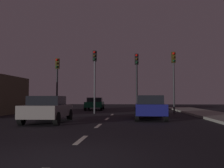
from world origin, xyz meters
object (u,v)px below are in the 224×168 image
object	(u,v)px
traffic_signal_center_right	(137,72)
traffic_signal_far_left	(57,75)
car_adjacent_lane	(48,109)
car_oncoming_far	(95,103)
traffic_signal_center_left	(95,70)
car_stopped_ahead	(150,107)
traffic_signal_far_right	(174,70)

from	to	relation	value
traffic_signal_center_right	traffic_signal_far_left	bearing A→B (deg)	-179.99
traffic_signal_far_left	traffic_signal_center_right	world-z (taller)	traffic_signal_center_right
car_adjacent_lane	car_oncoming_far	world-z (taller)	car_adjacent_lane
traffic_signal_center_left	traffic_signal_center_right	xyz separation A→B (m)	(3.56, -0.00, -0.20)
car_adjacent_lane	traffic_signal_center_right	bearing A→B (deg)	57.24
traffic_signal_far_left	car_stopped_ahead	world-z (taller)	traffic_signal_far_left
car_oncoming_far	car_adjacent_lane	bearing A→B (deg)	-91.30
traffic_signal_center_left	car_oncoming_far	xyz separation A→B (m)	(-0.98, 6.33, -3.01)
traffic_signal_center_right	car_adjacent_lane	world-z (taller)	traffic_signal_center_right
traffic_signal_far_right	car_adjacent_lane	size ratio (longest dim) A/B	1.31
traffic_signal_far_left	car_stopped_ahead	distance (m)	9.29
car_adjacent_lane	car_oncoming_far	distance (m)	13.87
car_adjacent_lane	car_oncoming_far	xyz separation A→B (m)	(0.32, 13.87, -0.02)
traffic_signal_center_right	traffic_signal_center_left	bearing A→B (deg)	179.99
car_oncoming_far	traffic_signal_center_left	bearing A→B (deg)	-81.16
traffic_signal_far_left	car_adjacent_lane	xyz separation A→B (m)	(1.96, -7.54, -2.60)
traffic_signal_far_right	traffic_signal_center_left	bearing A→B (deg)	180.00
traffic_signal_center_right	car_oncoming_far	world-z (taller)	traffic_signal_center_right
traffic_signal_center_left	traffic_signal_center_right	world-z (taller)	traffic_signal_center_left
traffic_signal_center_left	car_adjacent_lane	distance (m)	8.22
traffic_signal_center_right	car_stopped_ahead	xyz separation A→B (m)	(0.70, -4.83, -2.76)
car_oncoming_far	traffic_signal_far_left	bearing A→B (deg)	-109.77
car_stopped_ahead	car_oncoming_far	distance (m)	12.33
traffic_signal_far_right	car_adjacent_lane	xyz separation A→B (m)	(-7.89, -7.54, -2.85)
traffic_signal_center_left	car_adjacent_lane	bearing A→B (deg)	-99.77
car_adjacent_lane	traffic_signal_center_left	bearing A→B (deg)	80.23
traffic_signal_center_right	traffic_signal_far_right	size ratio (longest dim) A/B	0.98
car_adjacent_lane	car_oncoming_far	size ratio (longest dim) A/B	0.98
traffic_signal_far_left	traffic_signal_center_left	distance (m)	3.28
car_adjacent_lane	traffic_signal_far_right	bearing A→B (deg)	43.71
traffic_signal_center_right	car_stopped_ahead	size ratio (longest dim) A/B	1.15
traffic_signal_far_right	traffic_signal_center_right	bearing A→B (deg)	-180.00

